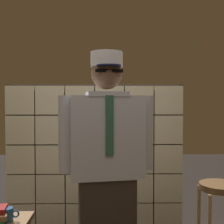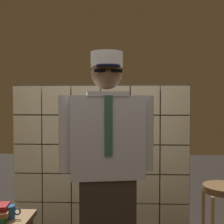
% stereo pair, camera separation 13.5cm
% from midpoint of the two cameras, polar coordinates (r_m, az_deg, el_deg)
% --- Properties ---
extents(glass_block_wall, '(1.94, 0.10, 1.62)m').
position_cam_midpoint_polar(glass_block_wall, '(3.25, -0.98, -9.01)').
color(glass_block_wall, beige).
rests_on(glass_block_wall, ground).
extents(standing_person, '(0.71, 0.34, 1.78)m').
position_cam_midpoint_polar(standing_person, '(2.21, 0.77, -10.72)').
color(standing_person, '#382D23').
rests_on(standing_person, ground).
extents(bar_stool, '(0.34, 0.34, 0.74)m').
position_cam_midpoint_polar(bar_stool, '(2.67, 22.37, -16.95)').
color(bar_stool, brown).
rests_on(bar_stool, ground).
extents(coffee_mug, '(0.13, 0.08, 0.09)m').
position_cam_midpoint_polar(coffee_mug, '(2.40, -17.60, -18.03)').
color(coffee_mug, navy).
rests_on(coffee_mug, side_table).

